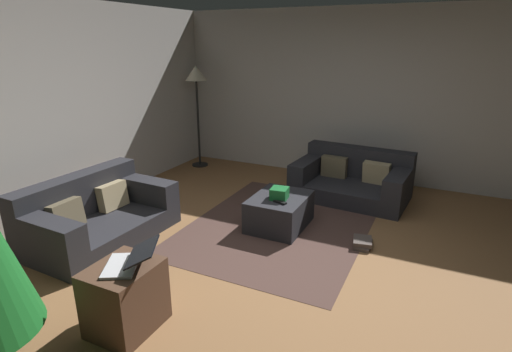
# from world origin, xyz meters

# --- Properties ---
(ground_plane) EXTENTS (6.40, 6.40, 0.00)m
(ground_plane) POSITION_xyz_m (0.00, 0.00, 0.00)
(ground_plane) COLOR brown
(rear_partition) EXTENTS (6.40, 0.12, 2.60)m
(rear_partition) POSITION_xyz_m (0.00, 3.14, 1.30)
(rear_partition) COLOR #BCB7B2
(rear_partition) RESTS_ON ground_plane
(corner_partition) EXTENTS (0.12, 6.40, 2.60)m
(corner_partition) POSITION_xyz_m (3.14, 0.00, 1.30)
(corner_partition) COLOR #B5B0AB
(corner_partition) RESTS_ON ground_plane
(couch_left) EXTENTS (1.61, 0.99, 0.69)m
(couch_left) POSITION_xyz_m (-0.27, 2.25, 0.27)
(couch_left) COLOR #26262B
(couch_left) RESTS_ON ground_plane
(couch_right) EXTENTS (1.06, 1.59, 0.66)m
(couch_right) POSITION_xyz_m (2.25, -0.04, 0.25)
(couch_right) COLOR #26262B
(couch_right) RESTS_ON ground_plane
(ottoman) EXTENTS (0.77, 0.61, 0.38)m
(ottoman) POSITION_xyz_m (0.88, 0.51, 0.19)
(ottoman) COLOR #26262B
(ottoman) RESTS_ON ground_plane
(gift_box) EXTENTS (0.22, 0.21, 0.13)m
(gift_box) POSITION_xyz_m (0.82, 0.49, 0.44)
(gift_box) COLOR #19662D
(gift_box) RESTS_ON ottoman
(tv_remote) EXTENTS (0.09, 0.17, 0.02)m
(tv_remote) POSITION_xyz_m (0.70, 0.43, 0.39)
(tv_remote) COLOR black
(tv_remote) RESTS_ON ottoman
(side_table) EXTENTS (0.52, 0.44, 0.53)m
(side_table) POSITION_xyz_m (-1.29, 0.87, 0.26)
(side_table) COLOR #4C3323
(side_table) RESTS_ON ground_plane
(laptop) EXTENTS (0.48, 0.49, 0.17)m
(laptop) POSITION_xyz_m (-1.26, 0.81, 0.58)
(laptop) COLOR silver
(laptop) RESTS_ON side_table
(book_stack) EXTENTS (0.29, 0.24, 0.08)m
(book_stack) POSITION_xyz_m (0.81, -0.50, 0.04)
(book_stack) COLOR #4C423D
(book_stack) RESTS_ON ground_plane
(corner_lamp) EXTENTS (0.36, 0.36, 1.72)m
(corner_lamp) POSITION_xyz_m (2.57, 2.74, 1.47)
(corner_lamp) COLOR black
(corner_lamp) RESTS_ON ground_plane
(area_rug) EXTENTS (2.60, 2.00, 0.01)m
(area_rug) POSITION_xyz_m (0.88, 0.51, 0.00)
(area_rug) COLOR #49332D
(area_rug) RESTS_ON ground_plane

